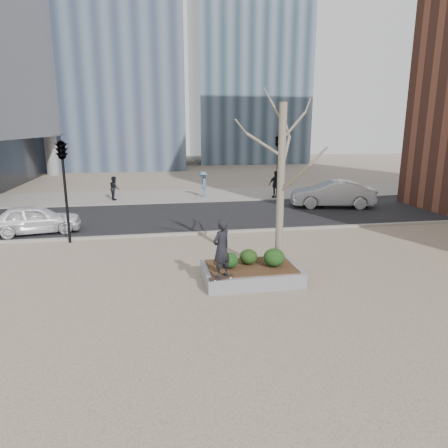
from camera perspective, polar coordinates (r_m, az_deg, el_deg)
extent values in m
plane|color=gray|center=(12.70, -0.61, -8.34)|extent=(120.00, 120.00, 0.00)
cube|color=black|center=(22.22, -4.98, 1.19)|extent=(60.00, 8.00, 0.02)
cube|color=gray|center=(29.07, -6.31, 4.08)|extent=(60.00, 6.00, 0.02)
cube|color=gray|center=(12.81, 3.84, -7.09)|extent=(3.00, 2.00, 0.45)
cube|color=#382314|center=(12.73, 3.86, -6.05)|extent=(2.70, 1.70, 0.04)
ellipsoid|color=#153711|center=(12.44, 0.74, -5.21)|extent=(0.57, 0.57, 0.49)
ellipsoid|color=black|center=(12.81, 3.53, -4.68)|extent=(0.57, 0.57, 0.48)
ellipsoid|color=#1B3D13|center=(12.67, 7.17, -4.77)|extent=(0.67, 0.67, 0.57)
imported|color=black|center=(11.40, -0.37, -3.51)|extent=(0.75, 0.70, 1.72)
imported|color=white|center=(20.18, -25.40, 0.65)|extent=(4.17, 2.26, 1.35)
imported|color=#989AA0|center=(25.30, 15.24, 4.17)|extent=(5.21, 2.83, 1.63)
imported|color=slate|center=(31.10, 27.75, 4.42)|extent=(4.68, 3.05, 1.26)
imported|color=black|center=(27.94, -15.37, 4.97)|extent=(0.75, 0.88, 1.59)
imported|color=slate|center=(28.28, -3.01, 5.73)|extent=(0.93, 1.28, 1.78)
imported|color=black|center=(27.96, 7.43, 5.63)|extent=(1.16, 0.64, 1.87)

